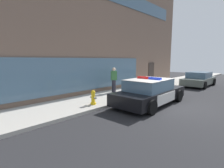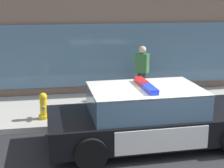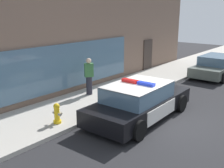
% 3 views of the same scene
% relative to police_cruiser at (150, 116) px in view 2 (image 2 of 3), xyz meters
% --- Properties ---
extents(ground, '(48.00, 48.00, 0.00)m').
position_rel_police_cruiser_xyz_m(ground, '(0.38, -0.88, -0.68)').
color(ground, '#262628').
extents(sidewalk, '(48.00, 2.96, 0.15)m').
position_rel_police_cruiser_xyz_m(sidewalk, '(0.38, 2.62, -0.60)').
color(sidewalk, '#B2ADA3').
rests_on(sidewalk, ground).
extents(police_cruiser, '(4.86, 2.22, 1.49)m').
position_rel_police_cruiser_xyz_m(police_cruiser, '(0.00, 0.00, 0.00)').
color(police_cruiser, black).
rests_on(police_cruiser, ground).
extents(fire_hydrant, '(0.34, 0.39, 0.73)m').
position_rel_police_cruiser_xyz_m(fire_hydrant, '(-2.47, 1.77, -0.18)').
color(fire_hydrant, gold).
rests_on(fire_hydrant, sidewalk).
extents(pedestrian_on_sidewalk, '(0.48, 0.45, 1.71)m').
position_rel_police_cruiser_xyz_m(pedestrian_on_sidewalk, '(0.65, 3.22, 0.33)').
color(pedestrian_on_sidewalk, '#23232D').
rests_on(pedestrian_on_sidewalk, sidewalk).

